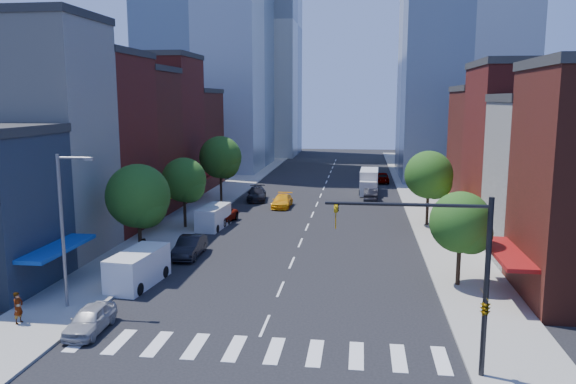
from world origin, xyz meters
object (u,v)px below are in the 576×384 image
(parked_car_front, at_px, (90,319))
(parked_car_rear, at_px, (257,194))
(parked_car_second, at_px, (190,247))
(cargo_van_near, at_px, (137,269))
(traffic_car_far, at_px, (383,177))
(pedestrian_far, at_px, (143,250))
(parked_car_third, at_px, (219,216))
(taxi, at_px, (282,201))
(box_truck, at_px, (369,182))
(pedestrian_near, at_px, (18,308))
(cargo_van_far, at_px, (213,217))
(traffic_car_oncoming, at_px, (371,194))

(parked_car_front, distance_m, parked_car_rear, 39.70)
(parked_car_second, distance_m, cargo_van_near, 7.25)
(traffic_car_far, height_order, pedestrian_far, pedestrian_far)
(parked_car_third, height_order, taxi, parked_car_third)
(cargo_van_near, xyz_separation_m, box_truck, (15.65, 39.53, 0.29))
(parked_car_rear, xyz_separation_m, taxi, (3.70, -3.97, -0.07))
(parked_car_rear, xyz_separation_m, pedestrian_near, (-5.79, -39.41, 0.24))
(parked_car_rear, height_order, traffic_car_far, traffic_car_far)
(parked_car_rear, relative_size, taxi, 1.10)
(parked_car_third, relative_size, parked_car_rear, 0.97)
(box_truck, bearing_deg, traffic_car_far, 79.41)
(cargo_van_near, xyz_separation_m, traffic_car_far, (17.76, 48.85, -0.34))
(traffic_car_far, distance_m, pedestrian_near, 60.11)
(parked_car_rear, bearing_deg, parked_car_third, -103.60)
(parked_car_second, height_order, cargo_van_far, cargo_van_far)
(parked_car_third, height_order, box_truck, box_truck)
(cargo_van_far, bearing_deg, parked_car_rear, 89.14)
(box_truck, bearing_deg, parked_car_third, -123.91)
(taxi, bearing_deg, parked_car_rear, 133.95)
(cargo_van_near, distance_m, pedestrian_far, 4.92)
(pedestrian_near, bearing_deg, traffic_car_oncoming, -18.36)
(taxi, relative_size, traffic_car_oncoming, 1.05)
(traffic_car_oncoming, distance_m, pedestrian_near, 45.34)
(taxi, bearing_deg, cargo_van_far, -113.32)
(parked_car_front, bearing_deg, cargo_van_near, 91.94)
(parked_car_third, xyz_separation_m, traffic_car_oncoming, (15.13, 14.60, 0.05))
(parked_car_rear, height_order, pedestrian_far, pedestrian_far)
(traffic_car_oncoming, bearing_deg, parked_car_third, 45.94)
(parked_car_front, height_order, cargo_van_near, cargo_van_near)
(cargo_van_near, bearing_deg, pedestrian_near, -111.81)
(parked_car_front, height_order, box_truck, box_truck)
(parked_car_rear, bearing_deg, traffic_car_far, 38.85)
(parked_car_third, relative_size, traffic_car_oncoming, 1.11)
(parked_car_second, relative_size, traffic_car_far, 1.03)
(parked_car_front, height_order, cargo_van_far, cargo_van_far)
(parked_car_third, height_order, traffic_car_oncoming, traffic_car_oncoming)
(traffic_car_oncoming, relative_size, box_truck, 0.62)
(traffic_car_far, bearing_deg, pedestrian_near, 69.24)
(cargo_van_near, relative_size, pedestrian_near, 3.19)
(traffic_car_oncoming, height_order, pedestrian_far, pedestrian_far)
(taxi, bearing_deg, parked_car_third, -117.81)
(parked_car_third, relative_size, cargo_van_far, 1.03)
(parked_car_front, xyz_separation_m, traffic_car_far, (17.29, 56.39, 0.11))
(taxi, xyz_separation_m, traffic_car_oncoming, (10.11, 5.45, 0.06))
(parked_car_second, xyz_separation_m, pedestrian_far, (-2.82, -2.41, 0.26))
(taxi, relative_size, pedestrian_near, 2.81)
(parked_car_second, distance_m, box_truck, 35.43)
(parked_car_second, relative_size, parked_car_third, 0.92)
(taxi, height_order, box_truck, box_truck)
(traffic_car_oncoming, relative_size, pedestrian_far, 2.59)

